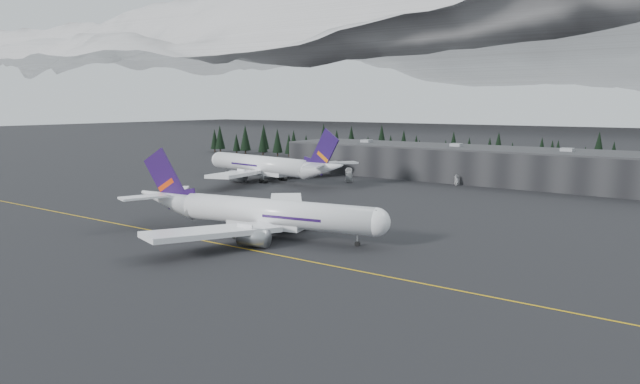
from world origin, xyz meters
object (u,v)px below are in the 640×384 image
Objects in this scene: gse_vehicle_a at (349,180)px; gse_vehicle_b at (457,184)px; terminal at (481,164)px; jet_main at (255,212)px; jet_parked at (271,166)px.

gse_vehicle_b is (35.81, 15.16, -0.10)m from gse_vehicle_a.
gse_vehicle_b is at bearing -97.74° from terminal.
terminal is 117.07m from jet_main.
jet_parked is 29.73m from gse_vehicle_a.
gse_vehicle_b is (6.96, 99.35, -4.57)m from jet_main.
gse_vehicle_b is at bearing 75.42° from jet_main.
jet_parked is 68.28m from gse_vehicle_b.
jet_main is 99.70m from gse_vehicle_b.
jet_main reaches higher than terminal.
terminal is 2.29× the size of jet_parked.
terminal is at bearing -135.60° from jet_parked.
terminal is at bearing 179.12° from gse_vehicle_b.
gse_vehicle_a is (-38.16, -32.50, -5.53)m from terminal.
gse_vehicle_a is at bearing 98.34° from jet_main.
terminal is 2.55× the size of jet_main.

